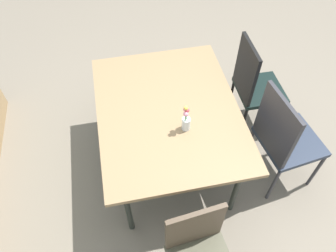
{
  "coord_description": "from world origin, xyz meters",
  "views": [
    {
      "loc": [
        -1.58,
        0.43,
        2.64
      ],
      "look_at": [
        0.07,
        0.09,
        0.53
      ],
      "focal_mm": 34.84,
      "sensor_mm": 36.0,
      "label": 1
    }
  ],
  "objects_px": {
    "flower_vase": "(186,120)",
    "chair_near_left": "(284,137)",
    "chair_near_right": "(254,84)",
    "dining_table": "(168,113)"
  },
  "relations": [
    {
      "from": "flower_vase",
      "to": "chair_near_left",
      "type": "bearing_deg",
      "value": -98.72
    },
    {
      "from": "chair_near_right",
      "to": "flower_vase",
      "type": "bearing_deg",
      "value": -55.3
    },
    {
      "from": "dining_table",
      "to": "chair_near_right",
      "type": "bearing_deg",
      "value": -69.87
    },
    {
      "from": "dining_table",
      "to": "chair_near_right",
      "type": "xyz_separation_m",
      "value": [
        0.32,
        -0.87,
        -0.15
      ]
    },
    {
      "from": "chair_near_left",
      "to": "flower_vase",
      "type": "relative_size",
      "value": 4.07
    },
    {
      "from": "chair_near_left",
      "to": "flower_vase",
      "type": "bearing_deg",
      "value": -106.33
    },
    {
      "from": "dining_table",
      "to": "flower_vase",
      "type": "distance_m",
      "value": 0.27
    },
    {
      "from": "dining_table",
      "to": "flower_vase",
      "type": "bearing_deg",
      "value": -157.07
    },
    {
      "from": "dining_table",
      "to": "chair_near_left",
      "type": "bearing_deg",
      "value": -110.88
    },
    {
      "from": "chair_near_right",
      "to": "flower_vase",
      "type": "relative_size",
      "value": 3.89
    }
  ]
}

